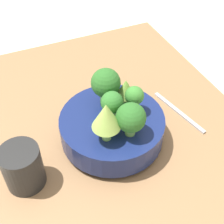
# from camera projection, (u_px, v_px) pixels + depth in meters

# --- Properties ---
(ground_plane) EXTENTS (6.00, 6.00, 0.00)m
(ground_plane) POSITION_uv_depth(u_px,v_px,m) (121.00, 154.00, 0.80)
(ground_plane) COLOR beige
(table) EXTENTS (1.02, 0.69, 0.05)m
(table) POSITION_uv_depth(u_px,v_px,m) (121.00, 148.00, 0.79)
(table) COLOR olive
(table) RESTS_ON ground_plane
(bowl) EXTENTS (0.25, 0.25, 0.08)m
(bowl) POSITION_uv_depth(u_px,v_px,m) (112.00, 128.00, 0.75)
(bowl) COLOR navy
(bowl) RESTS_ON table
(broccoli_floret_left) EXTENTS (0.07, 0.07, 0.08)m
(broccoli_floret_left) POSITION_uv_depth(u_px,v_px,m) (129.00, 119.00, 0.66)
(broccoli_floret_left) COLOR #6BA34C
(broccoli_floret_left) RESTS_ON bowl
(broccoli_floret_front) EXTENTS (0.04, 0.04, 0.07)m
(broccoli_floret_front) POSITION_uv_depth(u_px,v_px,m) (134.00, 97.00, 0.71)
(broccoli_floret_front) COLOR #7AB256
(broccoli_floret_front) RESTS_ON bowl
(broccoli_floret_center) EXTENTS (0.05, 0.05, 0.08)m
(broccoli_floret_center) POSITION_uv_depth(u_px,v_px,m) (112.00, 104.00, 0.69)
(broccoli_floret_center) COLOR #6BA34C
(broccoli_floret_center) RESTS_ON bowl
(romanesco_piece_far) EXTENTS (0.06, 0.06, 0.10)m
(romanesco_piece_far) POSITION_uv_depth(u_px,v_px,m) (106.00, 117.00, 0.64)
(romanesco_piece_far) COLOR #7AB256
(romanesco_piece_far) RESTS_ON bowl
(broccoli_floret_right) EXTENTS (0.07, 0.07, 0.09)m
(broccoli_floret_right) POSITION_uv_depth(u_px,v_px,m) (106.00, 84.00, 0.73)
(broccoli_floret_right) COLOR #7AB256
(broccoli_floret_right) RESTS_ON bowl
(romanesco_piece_near) EXTENTS (0.05, 0.05, 0.07)m
(romanesco_piece_near) POSITION_uv_depth(u_px,v_px,m) (126.00, 89.00, 0.74)
(romanesco_piece_near) COLOR #6BA34C
(romanesco_piece_near) RESTS_ON bowl
(cup) EXTENTS (0.09, 0.09, 0.10)m
(cup) POSITION_uv_depth(u_px,v_px,m) (23.00, 167.00, 0.66)
(cup) COLOR black
(cup) RESTS_ON table
(fork) EXTENTS (0.18, 0.05, 0.01)m
(fork) POSITION_uv_depth(u_px,v_px,m) (179.00, 112.00, 0.84)
(fork) COLOR #B2B2B7
(fork) RESTS_ON table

